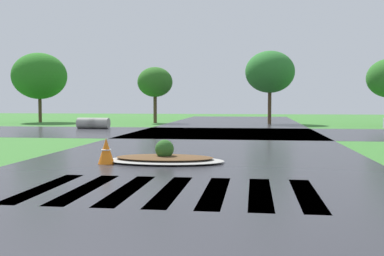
{
  "coord_description": "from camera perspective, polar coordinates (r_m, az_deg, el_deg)",
  "views": [
    {
      "loc": [
        1.67,
        -4.0,
        1.83
      ],
      "look_at": [
        -0.17,
        9.75,
        1.02
      ],
      "focal_mm": 43.67,
      "sensor_mm": 36.0,
      "label": 1
    }
  ],
  "objects": [
    {
      "name": "median_island",
      "position": [
        13.9,
        -3.38,
        -3.69
      ],
      "size": [
        3.56,
        1.94,
        0.68
      ],
      "color": "#9E9B93",
      "rests_on": "ground"
    },
    {
      "name": "asphalt_cross_road",
      "position": [
        26.61,
        3.99,
        -0.59
      ],
      "size": [
        90.0,
        9.55,
        0.01
      ],
      "primitive_type": "cube",
      "color": "#2B2B30",
      "rests_on": "ground"
    },
    {
      "name": "traffic_cone",
      "position": [
        13.77,
        -10.44,
        -2.81
      ],
      "size": [
        0.48,
        0.48,
        0.75
      ],
      "color": "orange",
      "rests_on": "ground"
    },
    {
      "name": "asphalt_roadway",
      "position": [
        14.22,
        0.8,
        -4.04
      ],
      "size": [
        10.62,
        80.0,
        0.01
      ],
      "primitive_type": "cube",
      "color": "#2B2B30",
      "rests_on": "ground"
    },
    {
      "name": "crosswalk_stripes",
      "position": [
        9.58,
        -2.6,
        -7.66
      ],
      "size": [
        5.85,
        3.37,
        0.01
      ],
      "color": "white",
      "rests_on": "ground"
    },
    {
      "name": "drainage_pipe_stack",
      "position": [
        31.24,
        -11.96,
        0.58
      ],
      "size": [
        2.15,
        0.82,
        0.71
      ],
      "color": "#9E9B93",
      "rests_on": "ground"
    },
    {
      "name": "background_treeline",
      "position": [
        37.0,
        4.46,
        6.36
      ],
      "size": [
        39.37,
        6.11,
        5.87
      ],
      "color": "#4C3823",
      "rests_on": "ground"
    }
  ]
}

